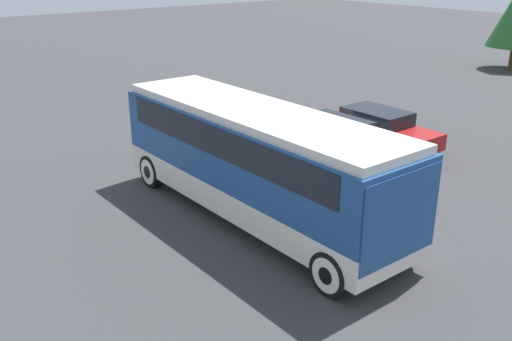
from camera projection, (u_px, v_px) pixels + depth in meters
name	position (u px, v px, depth m)	size (l,w,h in m)	color
ground_plane	(256.00, 217.00, 15.73)	(120.00, 120.00, 0.00)	#38383A
tour_bus	(258.00, 155.00, 15.00)	(9.55, 2.59, 3.09)	silver
parked_car_near	(336.00, 139.00, 19.95)	(4.70, 1.82, 1.45)	silver
parked_car_mid	(379.00, 128.00, 21.38)	(4.64, 1.79, 1.38)	maroon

